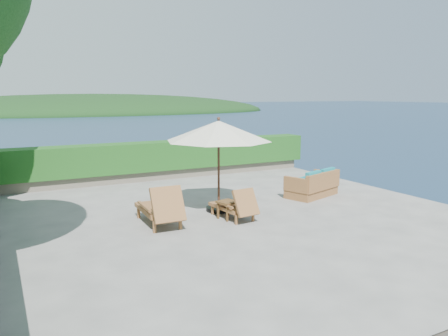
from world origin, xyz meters
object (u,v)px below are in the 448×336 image
lounge_left (160,208)px  side_table (228,204)px  wicker_loveseat (313,186)px  lounge_right (235,205)px  patio_umbrella (219,132)px

lounge_left → side_table: (1.64, -0.26, -0.05)m
side_table → wicker_loveseat: wicker_loveseat is taller
lounge_right → wicker_loveseat: bearing=12.0°
lounge_left → patio_umbrella: bearing=17.7°
patio_umbrella → lounge_left: 2.50m
side_table → wicker_loveseat: size_ratio=0.27×
patio_umbrella → lounge_left: size_ratio=1.70×
patio_umbrella → side_table: 1.89m
lounge_left → lounge_right: 1.83m
patio_umbrella → lounge_left: patio_umbrella is taller
lounge_left → wicker_loveseat: lounge_left is taller
lounge_right → side_table: 0.19m
patio_umbrella → lounge_right: 1.95m
lounge_left → wicker_loveseat: 5.10m
lounge_left → wicker_loveseat: bearing=9.1°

